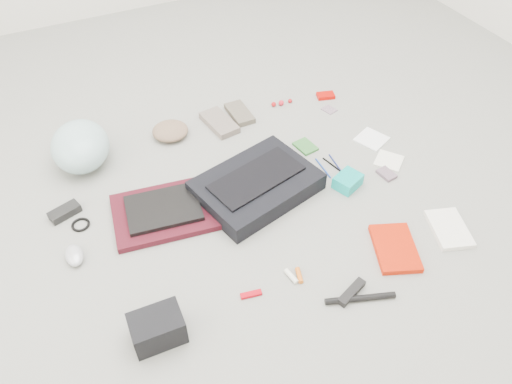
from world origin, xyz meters
name	(u,v)px	position (x,y,z in m)	size (l,w,h in m)	color
ground_plane	(256,200)	(0.00, 0.00, 0.00)	(4.00, 4.00, 0.00)	gray
messenger_bag	(257,185)	(0.02, 0.04, 0.04)	(0.49, 0.35, 0.08)	black
bag_flap	(257,177)	(0.02, 0.04, 0.09)	(0.40, 0.18, 0.01)	black
laptop_sleeve	(164,212)	(-0.38, 0.09, 0.01)	(0.41, 0.31, 0.03)	#450E18
laptop	(163,208)	(-0.38, 0.09, 0.04)	(0.30, 0.22, 0.02)	black
bike_helmet	(80,146)	(-0.60, 0.56, 0.10)	(0.26, 0.32, 0.19)	silver
beanie	(170,131)	(-0.18, 0.57, 0.03)	(0.17, 0.17, 0.06)	#84664E
mitten_left	(219,123)	(0.06, 0.55, 0.02)	(0.11, 0.22, 0.03)	slate
mitten_right	(240,113)	(0.19, 0.58, 0.01)	(0.09, 0.19, 0.03)	#63594B
power_brick	(65,212)	(-0.75, 0.27, 0.02)	(0.13, 0.06, 0.03)	black
cable_coil	(81,225)	(-0.70, 0.18, 0.01)	(0.07, 0.07, 0.01)	black
mouse	(74,255)	(-0.76, 0.02, 0.02)	(0.07, 0.11, 0.04)	#B9BABF
camera_bag	(157,328)	(-0.57, -0.43, 0.06)	(0.17, 0.12, 0.11)	black
multitool	(251,294)	(-0.22, -0.42, 0.01)	(0.08, 0.02, 0.01)	#AB000B
toiletry_tube_white	(291,276)	(-0.06, -0.41, 0.01)	(0.02, 0.02, 0.07)	white
toiletry_tube_orange	(299,275)	(-0.03, -0.42, 0.01)	(0.02, 0.02, 0.06)	orange
u_lock	(352,292)	(0.10, -0.57, 0.01)	(0.13, 0.03, 0.03)	black
bike_pump	(360,298)	(0.12, -0.61, 0.01)	(0.02, 0.02, 0.25)	black
book_red	(395,248)	(0.37, -0.48, 0.01)	(0.15, 0.23, 0.02)	red
book_white	(449,229)	(0.62, -0.49, 0.01)	(0.13, 0.20, 0.02)	white
notepad	(305,146)	(0.36, 0.21, 0.01)	(0.08, 0.11, 0.01)	#316E2F
pen_blue	(323,168)	(0.36, 0.05, 0.00)	(0.01, 0.01, 0.14)	#193D98
pen_black	(333,166)	(0.41, 0.04, 0.00)	(0.01, 0.01, 0.13)	black
pen_navy	(335,163)	(0.43, 0.05, 0.00)	(0.01, 0.01, 0.12)	navy
accordion_wallet	(348,181)	(0.40, -0.09, 0.03)	(0.11, 0.09, 0.06)	#0AB1A6
card_deck	(386,174)	(0.59, -0.11, 0.01)	(0.06, 0.08, 0.02)	slate
napkin_top	(372,139)	(0.68, 0.12, 0.00)	(0.13, 0.13, 0.01)	white
napkin_bottom	(389,161)	(0.66, -0.04, 0.00)	(0.12, 0.12, 0.01)	white
lollipop_a	(274,104)	(0.38, 0.57, 0.01)	(0.02, 0.02, 0.02)	#B80F13
lollipop_b	(281,103)	(0.42, 0.57, 0.01)	(0.03, 0.03, 0.03)	red
lollipop_c	(290,101)	(0.47, 0.57, 0.01)	(0.02, 0.02, 0.02)	#A20E12
altoids_tin	(326,96)	(0.67, 0.53, 0.01)	(0.09, 0.06, 0.02)	#C00903
stamp_sheet	(329,110)	(0.62, 0.42, 0.00)	(0.06, 0.07, 0.00)	gray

